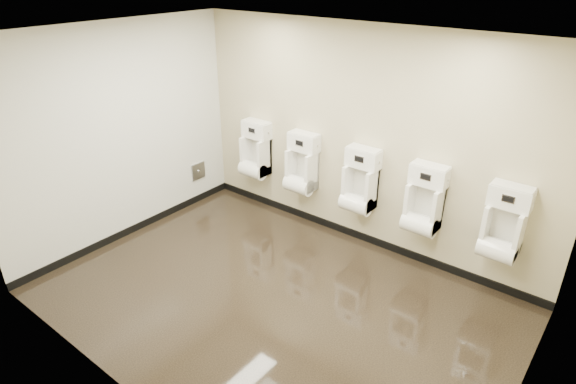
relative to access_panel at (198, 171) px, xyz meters
name	(u,v)px	position (x,y,z in m)	size (l,w,h in m)	color
ground	(273,300)	(2.48, -1.20, -0.50)	(5.00, 3.50, 0.00)	black
ceiling	(268,40)	(2.48, -1.20, 2.30)	(5.00, 3.50, 0.00)	silver
back_wall	(361,140)	(2.48, 0.55, 0.90)	(5.00, 0.02, 2.80)	#BCB28D
front_wall	(117,268)	(2.48, -2.95, 0.90)	(5.00, 0.02, 2.80)	#BCB28D
left_wall	(121,135)	(-0.02, -1.20, 0.90)	(0.02, 3.50, 2.80)	#BCB28D
right_wall	(545,282)	(4.98, -1.20, 0.90)	(0.02, 3.50, 2.80)	#BCB28D
tile_overlay_left	(121,135)	(-0.01, -1.20, 0.90)	(0.01, 3.50, 2.80)	silver
skirting_back	(354,233)	(2.48, 0.54, -0.45)	(5.00, 0.02, 0.10)	black
skirting_left	(136,227)	(-0.01, -1.20, -0.45)	(0.02, 3.50, 0.10)	black
access_panel	(198,171)	(0.00, 0.00, 0.00)	(0.04, 0.25, 0.25)	#9E9EA3
urinal_0	(255,154)	(0.83, 0.40, 0.36)	(0.44, 0.33, 0.82)	white
urinal_1	(302,168)	(1.67, 0.40, 0.36)	(0.44, 0.33, 0.82)	white
urinal_2	(360,185)	(2.59, 0.40, 0.36)	(0.44, 0.33, 0.82)	white
urinal_3	(424,204)	(3.44, 0.40, 0.36)	(0.44, 0.33, 0.82)	white
urinal_4	(503,228)	(4.33, 0.40, 0.36)	(0.44, 0.33, 0.82)	white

